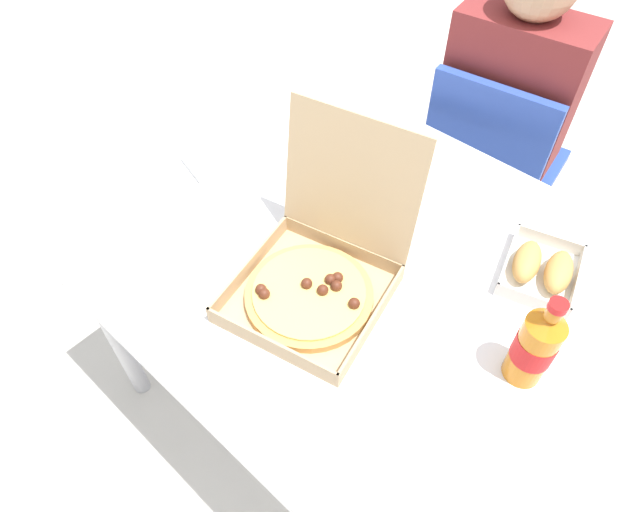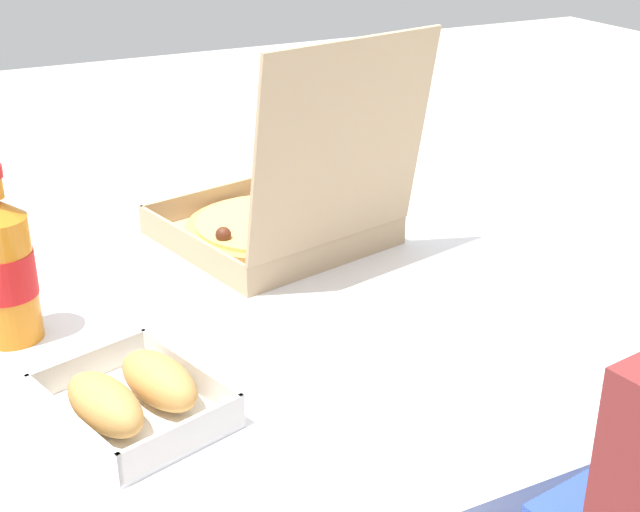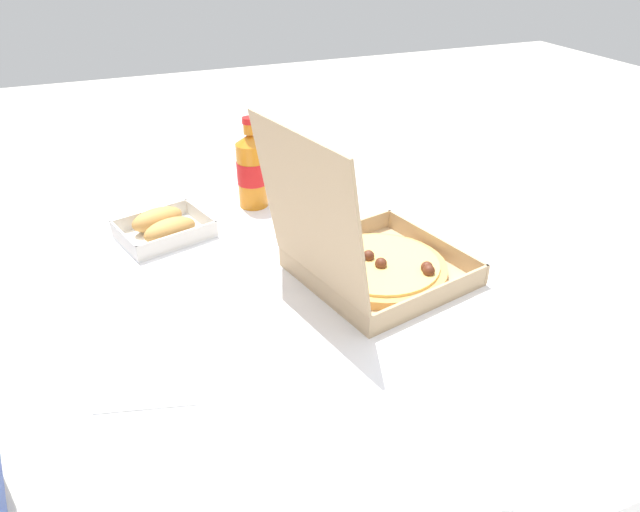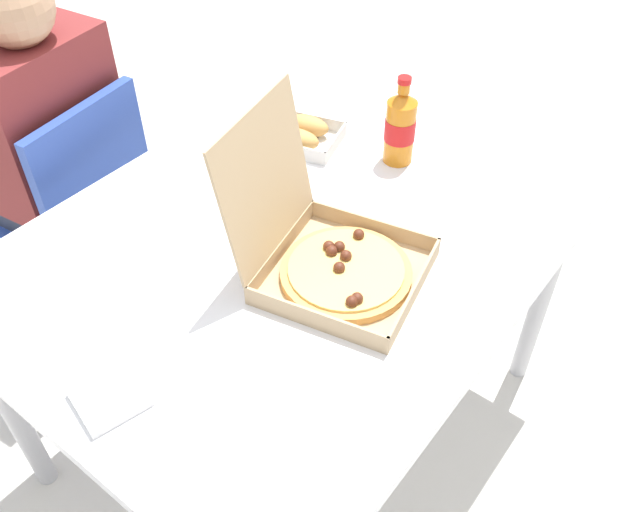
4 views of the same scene
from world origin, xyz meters
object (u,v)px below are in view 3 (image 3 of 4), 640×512
bread_side_box (164,227)px  paper_menu (154,362)px  cola_bottle (252,170)px  pizza_box_open (369,259)px  napkin_pile (454,481)px

bread_side_box → paper_menu: (-0.43, 0.09, -0.02)m
paper_menu → cola_bottle: bearing=-17.4°
pizza_box_open → cola_bottle: pizza_box_open is taller
pizza_box_open → paper_menu: size_ratio=1.93×
pizza_box_open → napkin_pile: bearing=166.6°
bread_side_box → napkin_pile: 0.84m
paper_menu → napkin_pile: (-0.38, -0.32, 0.01)m
paper_menu → napkin_pile: napkin_pile is taller
pizza_box_open → bread_side_box: size_ratio=1.81×
bread_side_box → paper_menu: size_ratio=1.07×
cola_bottle → pizza_box_open: bearing=-164.6°
bread_side_box → cola_bottle: bearing=-69.8°
pizza_box_open → napkin_pile: (-0.48, 0.11, -0.04)m
bread_side_box → cola_bottle: 0.26m
cola_bottle → bread_side_box: bearing=110.2°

